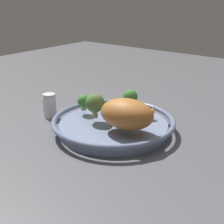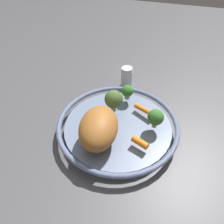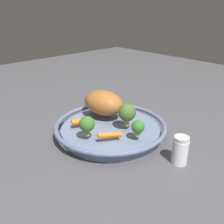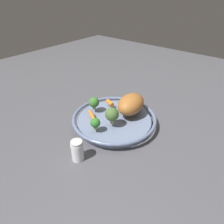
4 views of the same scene
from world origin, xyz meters
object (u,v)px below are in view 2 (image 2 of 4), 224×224
serving_bowl (118,127)px  salt_shaker (127,77)px  roast_chicken_piece (99,128)px  broccoli_floret_small (114,99)px  baby_carrot_center (140,142)px  broccoli_floret_edge (127,91)px  baby_carrot_left (144,110)px  broccoli_floret_mid (156,117)px

serving_bowl → salt_shaker: salt_shaker is taller
roast_chicken_piece → salt_shaker: roast_chicken_piece is taller
serving_bowl → broccoli_floret_small: 0.08m
baby_carrot_center → serving_bowl: bearing=50.5°
roast_chicken_piece → broccoli_floret_small: size_ratio=2.09×
broccoli_floret_small → broccoli_floret_edge: broccoli_floret_small is taller
baby_carrot_left → broccoli_floret_mid: 0.07m
baby_carrot_center → broccoli_floret_edge: bearing=23.2°
baby_carrot_left → broccoli_floret_edge: broccoli_floret_edge is taller
broccoli_floret_mid → salt_shaker: size_ratio=0.75×
baby_carrot_left → salt_shaker: salt_shaker is taller
broccoli_floret_mid → salt_shaker: 0.26m
baby_carrot_center → salt_shaker: 0.32m
baby_carrot_center → roast_chicken_piece: bearing=94.1°
broccoli_floret_mid → broccoli_floret_edge: size_ratio=1.22×
roast_chicken_piece → salt_shaker: 0.31m
roast_chicken_piece → baby_carrot_center: 0.11m
broccoli_floret_small → salt_shaker: (0.19, 0.00, -0.05)m
serving_bowl → salt_shaker: bearing=7.2°
baby_carrot_center → broccoli_floret_edge: broccoli_floret_edge is taller
baby_carrot_center → broccoli_floret_small: bearing=43.1°
roast_chicken_piece → broccoli_floret_edge: (0.18, -0.03, -0.01)m
roast_chicken_piece → broccoli_floret_mid: size_ratio=2.52×
broccoli_floret_small → broccoli_floret_mid: bearing=-104.4°
broccoli_floret_small → broccoli_floret_mid: broccoli_floret_small is taller
broccoli_floret_mid → salt_shaker: (0.22, 0.13, -0.04)m
baby_carrot_center → broccoli_floret_mid: (0.08, -0.03, 0.03)m
broccoli_floret_mid → broccoli_floret_edge: bearing=45.5°
roast_chicken_piece → broccoli_floret_small: 0.12m
baby_carrot_left → salt_shaker: bearing=28.8°
baby_carrot_center → broccoli_floret_small: (0.11, 0.10, 0.03)m
roast_chicken_piece → broccoli_floret_mid: roast_chicken_piece is taller
broccoli_floret_mid → broccoli_floret_edge: 0.14m
roast_chicken_piece → salt_shaker: bearing=-0.7°
serving_bowl → broccoli_floret_small: bearing=29.2°
baby_carrot_left → broccoli_floret_mid: broccoli_floret_mid is taller
broccoli_floret_edge → baby_carrot_center: bearing=-156.8°
baby_carrot_center → salt_shaker: bearing=19.5°
roast_chicken_piece → broccoli_floret_mid: bearing=-58.3°
roast_chicken_piece → serving_bowl: bearing=-25.4°
broccoli_floret_mid → baby_carrot_center: bearing=160.8°
baby_carrot_left → serving_bowl: bearing=135.7°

